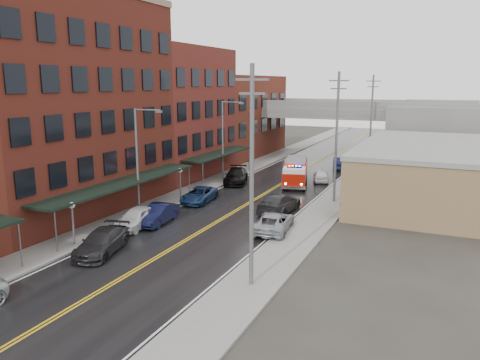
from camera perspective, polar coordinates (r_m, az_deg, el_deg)
The scene contains 30 objects.
road at distance 42.20m, azimuth 0.22°, elevation -3.34°, with size 11.00×160.00×0.02m, color black.
sidewalk_left at distance 45.54m, azimuth -8.21°, elevation -2.25°, with size 3.00×160.00×0.15m, color slate.
sidewalk_right at distance 39.91m, azimuth 9.88°, elevation -4.32°, with size 3.00×160.00×0.15m, color slate.
curb_left at distance 44.70m, azimuth -6.42°, elevation -2.47°, with size 0.30×160.00×0.15m, color gray.
curb_right at distance 40.32m, azimuth 7.60°, elevation -4.08°, with size 0.30×160.00×0.15m, color gray.
brick_building_b at distance 42.49m, azimuth -20.66°, elevation 8.31°, with size 9.00×20.00×18.00m, color #4D2114.
brick_building_c at distance 56.38m, azimuth -7.92°, elevation 8.11°, with size 9.00×15.00×15.00m, color maroon.
brick_building_far at distance 71.90m, azimuth -0.44°, elevation 7.80°, with size 9.00×20.00×12.00m, color brown.
tan_building at distance 48.02m, azimuth 23.12°, elevation 0.61°, with size 14.00×22.00×5.00m, color olive.
right_far_block at distance 77.59m, azimuth 25.23°, elevation 5.49°, with size 18.00×30.00×8.00m, color slate.
awning_1 at distance 39.43m, azimuth -13.99°, elevation -0.33°, with size 2.60×18.00×3.09m.
awning_2 at distance 54.03m, azimuth -2.54°, elevation 3.23°, with size 2.60×13.00×3.09m.
globe_lamp_1 at distance 33.77m, azimuth -19.76°, elevation -3.90°, with size 0.44×0.44×3.12m.
globe_lamp_2 at distance 44.58m, azimuth -7.32°, elevation 0.42°, with size 0.44×0.44×3.12m.
street_lamp_1 at distance 39.26m, azimuth -12.17°, elevation 2.96°, with size 2.64×0.22×9.00m.
street_lamp_2 at distance 52.89m, azimuth -1.89°, elevation 5.45°, with size 2.64×0.22×9.00m.
utility_pole_0 at distance 24.57m, azimuth 1.43°, elevation 0.67°, with size 1.80×0.24×12.00m.
utility_pole_1 at distance 43.52m, azimuth 11.69°, elevation 5.32°, with size 1.80×0.24×12.00m.
utility_pole_2 at distance 63.12m, azimuth 15.69°, elevation 7.08°, with size 1.80×0.24×12.00m.
overpass at distance 71.36m, azimuth 10.77°, elevation 7.55°, with size 40.00×10.00×7.50m.
fire_truck at distance 51.44m, azimuth 6.78°, elevation 1.03°, with size 4.45×7.91×2.76m.
parked_car_left_3 at distance 32.28m, azimuth -16.51°, elevation -7.27°, with size 2.16×5.30×1.54m, color black.
parked_car_left_4 at distance 37.08m, azimuth -12.45°, elevation -4.52°, with size 1.89×4.70×1.60m, color silver.
parked_car_left_5 at distance 37.86m, azimuth -9.97°, elevation -4.13°, with size 1.62×4.66×1.53m, color black.
parked_car_left_6 at distance 44.03m, azimuth -5.02°, elevation -1.83°, with size 2.30×5.00×1.39m, color navy.
parked_car_left_7 at distance 52.10m, azimuth -0.50°, elevation 0.50°, with size 2.30×5.66×1.64m, color black.
parked_car_right_0 at distance 35.38m, azimuth 4.10°, elevation -5.15°, with size 2.46×5.33×1.48m, color #919398.
parked_car_right_1 at distance 40.53m, azimuth 4.77°, elevation -2.81°, with size 2.35×5.79×1.68m, color #272729.
parked_car_right_2 at distance 53.66m, azimuth 9.85°, elevation 0.52°, with size 1.63×4.06×1.38m, color silver.
parked_car_right_3 at distance 61.59m, azimuth 12.10°, elevation 2.01°, with size 1.74×5.00×1.65m, color #0E1234.
Camera 1 is at (16.47, -7.25, 11.06)m, focal length 35.00 mm.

